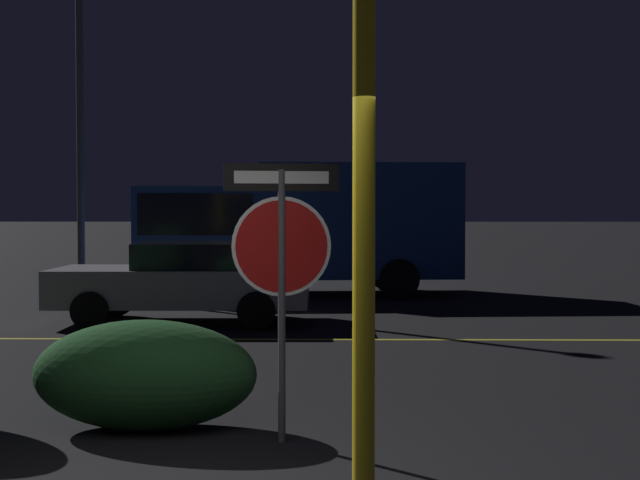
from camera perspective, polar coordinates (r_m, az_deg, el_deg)
road_center_stripe at (r=12.90m, az=-3.49°, el=-6.36°), size 34.09×0.12×0.01m
stop_sign at (r=7.10m, az=-2.47°, el=-0.36°), size 0.91×0.18×2.24m
yellow_pole_right at (r=5.03m, az=2.82°, el=-1.92°), size 0.13×0.13×3.06m
hedge_bush_2 at (r=7.77m, az=-11.14°, el=-8.46°), size 1.91×0.99×0.93m
passing_car_2 at (r=14.87m, az=-8.73°, el=-2.64°), size 4.28×2.01×1.32m
delivery_truck at (r=19.59m, az=-1.55°, el=1.04°), size 7.08×2.91×2.85m
street_lamp at (r=20.04m, az=-15.12°, el=9.20°), size 0.36×0.36×7.64m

